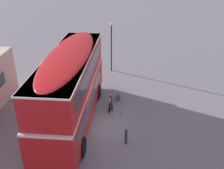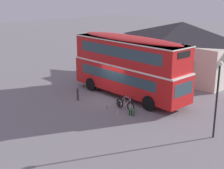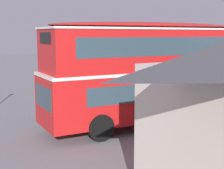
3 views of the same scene
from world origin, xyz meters
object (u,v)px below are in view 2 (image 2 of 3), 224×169
at_px(double_decker_bus, 129,64).
at_px(water_bottle_clear_plastic, 118,112).
at_px(touring_bicycle, 124,104).
at_px(street_lamp, 217,91).
at_px(water_bottle_blue_sports, 107,107).
at_px(kerb_bollard, 78,94).
at_px(backpack_on_ground, 132,112).

xyz_separation_m(double_decker_bus, water_bottle_clear_plastic, (2.00, -3.17, -2.54)).
height_order(touring_bicycle, street_lamp, street_lamp).
height_order(double_decker_bus, water_bottle_blue_sports, double_decker_bus).
xyz_separation_m(water_bottle_blue_sports, kerb_bollard, (-2.86, -0.38, 0.40)).
height_order(backpack_on_ground, water_bottle_blue_sports, backpack_on_ground).
distance_m(touring_bicycle, water_bottle_clear_plastic, 0.95).
bearing_deg(street_lamp, double_decker_bus, 167.67).
height_order(touring_bicycle, backpack_on_ground, touring_bicycle).
height_order(water_bottle_blue_sports, street_lamp, street_lamp).
xyz_separation_m(backpack_on_ground, water_bottle_clear_plastic, (-0.90, -0.40, -0.16)).
distance_m(double_decker_bus, water_bottle_clear_plastic, 4.53).
height_order(touring_bicycle, kerb_bollard, touring_bicycle).
distance_m(double_decker_bus, street_lamp, 8.67).
relative_size(double_decker_bus, kerb_bollard, 10.67).
bearing_deg(water_bottle_blue_sports, double_decker_bus, 104.64).
relative_size(water_bottle_blue_sports, kerb_bollard, 0.22).
relative_size(backpack_on_ground, kerb_bollard, 0.52).
distance_m(street_lamp, kerb_bollard, 10.89).
bearing_deg(backpack_on_ground, water_bottle_clear_plastic, -155.82).
relative_size(backpack_on_ground, water_bottle_clear_plastic, 2.24).
height_order(double_decker_bus, kerb_bollard, double_decker_bus).
bearing_deg(water_bottle_clear_plastic, backpack_on_ground, 24.18).
relative_size(touring_bicycle, backpack_on_ground, 3.49).
xyz_separation_m(double_decker_bus, kerb_bollard, (-2.05, -3.48, -2.15)).
relative_size(water_bottle_blue_sports, street_lamp, 0.05).
height_order(water_bottle_blue_sports, kerb_bollard, kerb_bollard).
bearing_deg(double_decker_bus, water_bottle_blue_sports, -75.36).
distance_m(backpack_on_ground, street_lamp, 6.18).
xyz_separation_m(touring_bicycle, street_lamp, (6.71, 0.43, 2.42)).
height_order(double_decker_bus, backpack_on_ground, double_decker_bus).
height_order(double_decker_bus, street_lamp, double_decker_bus).
relative_size(double_decker_bus, backpack_on_ground, 20.45).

